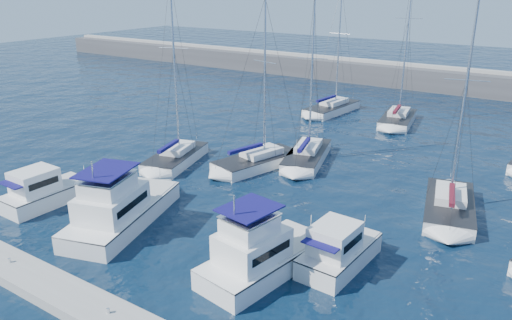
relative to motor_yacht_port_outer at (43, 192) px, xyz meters
The scene contains 15 objects.
ground 14.99m from the motor_yacht_port_outer, 17.94° to the left, with size 220.00×220.00×0.00m, color black.
breakwater 58.37m from the motor_yacht_port_outer, 75.89° to the left, with size 160.00×6.00×4.45m.
dock 15.61m from the motor_yacht_port_outer, 24.19° to the right, with size 40.00×2.20×0.60m, color gray.
dock_cleat_near_port 8.93m from the motor_yacht_port_outer, 45.74° to the right, with size 0.16×0.16×0.25m, color silver.
dock_cleat_centre 15.60m from the motor_yacht_port_outer, 24.19° to the right, with size 0.16×0.16×0.25m, color silver.
motor_yacht_port_outer is the anchor object (origin of this frame).
motor_yacht_port_inner 7.11m from the motor_yacht_port_outer, ahead, with size 6.25×10.35×4.69m.
motor_yacht_stbd_inner 17.81m from the motor_yacht_port_outer, ahead, with size 4.40×8.21×4.69m.
motor_yacht_stbd_outer 21.42m from the motor_yacht_port_outer, 10.96° to the left, with size 2.92×5.87×3.20m.
sailboat_mid_a 11.90m from the motor_yacht_port_outer, 80.28° to the left, with size 4.90×7.92×15.89m.
sailboat_mid_b 17.19m from the motor_yacht_port_outer, 60.23° to the left, with size 5.10×8.47×14.29m.
sailboat_mid_c 21.77m from the motor_yacht_port_outer, 58.46° to the left, with size 5.07×8.65×14.35m.
sailboat_mid_d 28.59m from the motor_yacht_port_outer, 30.78° to the left, with size 4.90×8.52×14.61m.
sailboat_back_a 36.03m from the motor_yacht_port_outer, 80.88° to the left, with size 3.99×8.77×14.90m.
sailboat_back_b 37.79m from the motor_yacht_port_outer, 68.18° to the left, with size 4.36×8.16×18.38m.
Camera 1 is at (16.48, -23.37, 15.23)m, focal length 35.00 mm.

